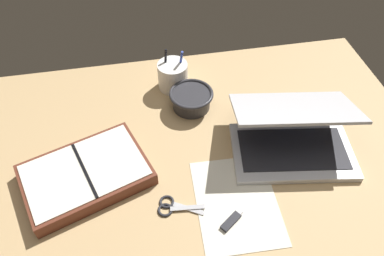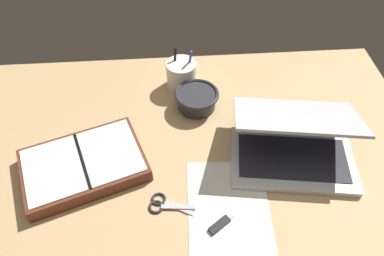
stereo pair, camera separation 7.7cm
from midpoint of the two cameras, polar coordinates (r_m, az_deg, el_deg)
desk_top at (r=105.34cm, az=1.59°, el=-6.31°), size 140.00×100.00×2.00cm
laptop at (r=108.04cm, az=17.25°, el=-2.55°), size 37.56×31.99×15.72cm
bowl at (r=118.00cm, az=2.61°, el=4.38°), size 13.94×13.94×5.95cm
pen_cup at (r=124.68cm, az=0.27°, el=8.09°), size 9.86×9.86×14.05cm
planner at (r=105.30cm, az=-14.16°, el=-5.56°), size 37.48×31.11×4.52cm
scissors at (r=97.62cm, az=-2.28°, el=-11.60°), size 12.07×7.47×0.80cm
paper_sheet_front at (r=98.48cm, az=7.83°, el=-11.74°), size 21.84×28.65×0.16cm
usb_drive at (r=95.17cm, az=6.70°, el=-14.50°), size 6.76×5.54×1.00cm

